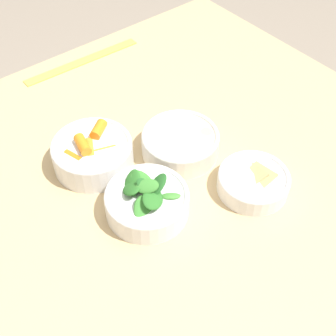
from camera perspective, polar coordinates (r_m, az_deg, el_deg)
ground_plane at (r=1.59m, az=0.83°, el=-18.71°), size 10.00×10.00×0.00m
dining_table at (r=1.04m, az=1.20°, el=-4.48°), size 1.09×1.07×0.73m
bowl_carrots at (r=0.98m, az=-9.18°, el=1.83°), size 0.17×0.17×0.08m
bowl_greens at (r=0.88m, az=-2.59°, el=-4.01°), size 0.16×0.16×0.09m
bowl_beans_hotdog at (r=0.99m, az=1.50°, el=2.97°), size 0.16×0.16×0.05m
bowl_cookies at (r=0.94m, az=10.37°, el=-1.61°), size 0.14×0.14×0.04m
ruler at (r=1.29m, az=-10.37°, el=12.67°), size 0.33×0.04×0.00m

